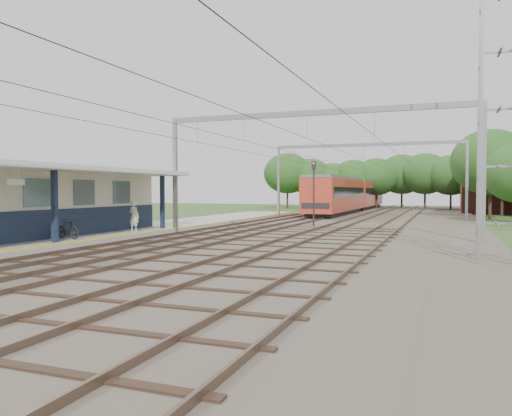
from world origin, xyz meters
The scene contains 15 objects.
ground centered at (0.00, 0.00, 0.00)m, with size 160.00×160.00×0.00m, color #2D4C1E.
ballast_bed centered at (4.00, 30.00, 0.05)m, with size 18.00×90.00×0.10m, color #473D33.
platform centered at (-7.50, 14.00, 0.17)m, with size 5.00×52.00×0.35m, color gray.
yellow_stripe centered at (-5.25, 14.00, 0.35)m, with size 0.45×52.00×0.01m, color yellow.
station_building centered at (-8.88, 7.00, 2.04)m, with size 3.41×18.00×3.40m.
canopy centered at (-7.77, 6.00, 3.64)m, with size 6.40×20.00×3.44m.
rail_tracks centered at (1.50, 30.00, 0.18)m, with size 11.80×88.00×0.15m.
catenary_system centered at (3.39, 25.28, 5.51)m, with size 17.22×88.00×7.00m.
lattice_pylon centered at (12.00, 8.00, 6.00)m, with size 1.30×1.30×12.00m.
tree_band centered at (3.84, 57.12, 4.92)m, with size 31.72×30.88×8.82m.
house_far centered at (16.00, 52.00, 3.23)m, with size 8.00×6.12×8.66m.
person centered at (-6.09, 12.29, 1.21)m, with size 0.63×0.41×1.72m, color silver.
bicycle centered at (-6.45, 7.44, 0.83)m, with size 0.45×1.60×0.96m, color black.
train centered at (-0.50, 50.55, 2.21)m, with size 3.02×37.64×3.96m.
signal_post centered at (1.35, 23.86, 3.11)m, with size 0.36×0.30×4.77m.
Camera 1 is at (10.28, -11.44, 2.66)m, focal length 35.00 mm.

